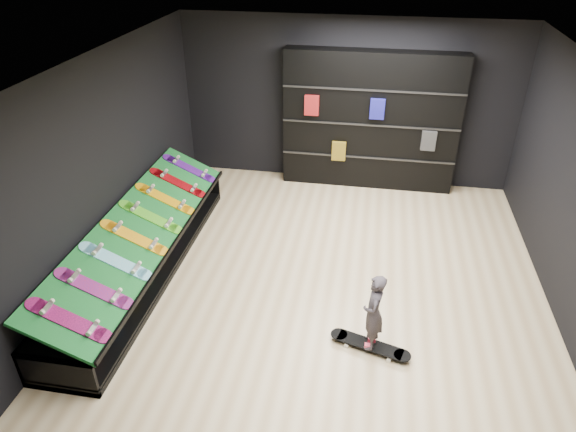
% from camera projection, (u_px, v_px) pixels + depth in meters
% --- Properties ---
extents(floor, '(6.00, 7.00, 0.01)m').
position_uv_depth(floor, '(321.00, 289.00, 7.04)').
color(floor, beige).
rests_on(floor, ground).
extents(ceiling, '(6.00, 7.00, 0.01)m').
position_uv_depth(ceiling, '(331.00, 70.00, 5.51)').
color(ceiling, white).
rests_on(ceiling, ground).
extents(wall_back, '(6.00, 0.02, 3.00)m').
position_uv_depth(wall_back, '(347.00, 103.00, 9.24)').
color(wall_back, black).
rests_on(wall_back, ground).
extents(wall_left, '(0.02, 7.00, 3.00)m').
position_uv_depth(wall_left, '(98.00, 174.00, 6.72)').
color(wall_left, black).
rests_on(wall_left, ground).
extents(display_rack, '(0.90, 4.50, 0.50)m').
position_uv_depth(display_rack, '(144.00, 256.00, 7.30)').
color(display_rack, black).
rests_on(display_rack, ground).
extents(turf_ramp, '(0.92, 4.50, 0.46)m').
position_uv_depth(turf_ramp, '(142.00, 229.00, 7.05)').
color(turf_ramp, '#0D571E').
rests_on(turf_ramp, display_rack).
extents(back_shelving, '(3.10, 0.36, 2.48)m').
position_uv_depth(back_shelving, '(370.00, 121.00, 9.16)').
color(back_shelving, black).
rests_on(back_shelving, ground).
extents(floor_skateboard, '(1.00, 0.49, 0.09)m').
position_uv_depth(floor_skateboard, '(370.00, 347.00, 6.05)').
color(floor_skateboard, black).
rests_on(floor_skateboard, ground).
extents(child, '(0.16, 0.22, 0.59)m').
position_uv_depth(child, '(372.00, 325.00, 5.87)').
color(child, black).
rests_on(child, floor_skateboard).
extents(display_board_0, '(0.93, 0.22, 0.50)m').
position_uv_depth(display_board_0, '(69.00, 320.00, 5.43)').
color(display_board_0, '#E5198C').
rests_on(display_board_0, turf_ramp).
extents(display_board_1, '(0.93, 0.22, 0.50)m').
position_uv_depth(display_board_1, '(94.00, 288.00, 5.89)').
color(display_board_1, '#2626BF').
rests_on(display_board_1, turf_ramp).
extents(display_board_2, '(0.93, 0.22, 0.50)m').
position_uv_depth(display_board_2, '(116.00, 261.00, 6.35)').
color(display_board_2, '#0CB2E5').
rests_on(display_board_2, turf_ramp).
extents(display_board_3, '(0.93, 0.22, 0.50)m').
position_uv_depth(display_board_3, '(135.00, 238.00, 6.81)').
color(display_board_3, orange).
rests_on(display_board_3, turf_ramp).
extents(display_board_4, '(0.93, 0.22, 0.50)m').
position_uv_depth(display_board_4, '(151.00, 217.00, 7.27)').
color(display_board_4, green).
rests_on(display_board_4, turf_ramp).
extents(display_board_5, '(0.93, 0.22, 0.50)m').
position_uv_depth(display_board_5, '(165.00, 199.00, 7.73)').
color(display_board_5, yellow).
rests_on(display_board_5, turf_ramp).
extents(display_board_6, '(0.93, 0.22, 0.50)m').
position_uv_depth(display_board_6, '(178.00, 183.00, 8.19)').
color(display_board_6, red).
rests_on(display_board_6, turf_ramp).
extents(display_board_7, '(0.93, 0.22, 0.50)m').
position_uv_depth(display_board_7, '(189.00, 168.00, 8.65)').
color(display_board_7, purple).
rests_on(display_board_7, turf_ramp).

